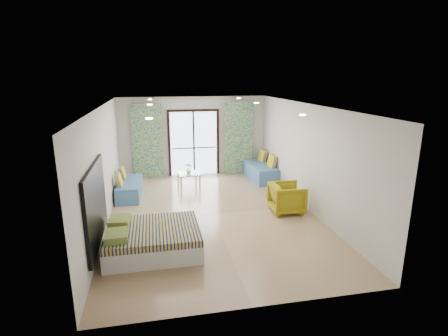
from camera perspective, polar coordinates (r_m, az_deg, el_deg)
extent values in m
cube|color=black|center=(11.95, -5.07, 9.34)|extent=(1.76, 0.08, 0.08)
cube|color=black|center=(12.05, -8.93, 3.78)|extent=(0.08, 0.08, 2.20)
cube|color=black|center=(12.23, -1.03, 4.13)|extent=(0.08, 0.08, 2.20)
cube|color=black|center=(12.11, -4.95, 3.97)|extent=(0.05, 0.06, 2.20)
cube|color=#595451|center=(12.16, -4.94, 3.29)|extent=(1.52, 0.03, 0.04)
cube|color=white|center=(11.87, -12.35, 4.19)|extent=(1.00, 0.10, 2.50)
cube|color=white|center=(12.22, 2.38, 4.82)|extent=(1.00, 0.10, 2.50)
cylinder|color=#FFE0B2|center=(6.15, -12.12, 7.91)|extent=(0.12, 0.12, 0.02)
cylinder|color=#FFE0B2|center=(6.73, 12.71, 8.45)|extent=(0.12, 0.12, 0.02)
cylinder|color=#FFE0B2|center=(9.14, -12.03, 10.10)|extent=(0.12, 0.12, 0.02)
cylinder|color=#FFE0B2|center=(9.54, 5.32, 10.54)|extent=(0.12, 0.12, 0.02)
cylinder|color=#FFE0B2|center=(11.13, -12.00, 10.90)|extent=(0.12, 0.12, 0.02)
cylinder|color=#FFE0B2|center=(11.46, 2.40, 11.31)|extent=(0.12, 0.12, 0.02)
cube|color=black|center=(6.94, -20.19, -5.71)|extent=(0.06, 2.10, 1.50)
cube|color=silver|center=(8.11, -19.02, -2.66)|extent=(0.02, 0.10, 0.10)
cube|color=silver|center=(7.19, -11.42, -11.87)|extent=(1.81, 1.45, 0.36)
cube|color=navy|center=(7.08, -11.53, -10.07)|extent=(1.79, 1.48, 0.14)
cube|color=#186F63|center=(6.76, -17.19, -10.50)|extent=(0.43, 0.52, 0.13)
cube|color=#186F63|center=(7.38, -16.70, -8.24)|extent=(0.44, 0.53, 0.13)
cube|color=teal|center=(10.43, -15.13, -3.52)|extent=(0.70, 1.65, 0.36)
cube|color=teal|center=(10.36, -15.22, -2.34)|extent=(0.68, 1.62, 0.09)
cube|color=navy|center=(9.97, -16.80, -1.88)|extent=(0.20, 0.41, 0.38)
cube|color=navy|center=(10.70, -16.30, -0.73)|extent=(0.20, 0.41, 0.38)
cube|color=teal|center=(11.82, 5.86, -0.80)|extent=(0.81, 1.85, 0.40)
cube|color=teal|center=(11.76, 5.89, 0.39)|extent=(0.79, 1.82, 0.10)
cube|color=navy|center=(11.41, 7.85, 1.08)|extent=(0.23, 0.46, 0.42)
cube|color=navy|center=(12.18, 6.34, 2.00)|extent=(0.23, 0.46, 0.42)
cylinder|color=silver|center=(10.67, -7.01, -2.51)|extent=(0.06, 0.06, 0.43)
cylinder|color=silver|center=(10.77, -3.96, -2.26)|extent=(0.06, 0.06, 0.43)
cylinder|color=silver|center=(11.21, -7.49, -1.65)|extent=(0.06, 0.06, 0.43)
cylinder|color=silver|center=(11.31, -4.59, -1.43)|extent=(0.06, 0.06, 0.43)
cube|color=#8CA59E|center=(10.92, -5.79, -0.88)|extent=(0.72, 0.72, 0.02)
sphere|color=white|center=(10.87, -5.55, 0.34)|extent=(0.08, 0.08, 0.08)
sphere|color=white|center=(10.91, -5.88, 0.50)|extent=(0.08, 0.08, 0.08)
sphere|color=white|center=(10.84, -6.11, 0.52)|extent=(0.08, 0.08, 0.08)
sphere|color=white|center=(10.80, -5.78, 0.58)|extent=(0.08, 0.08, 0.08)
imported|color=white|center=(10.85, -5.82, -0.47)|extent=(0.20, 0.20, 0.17)
imported|color=#9D9114|center=(9.02, 10.24, -4.61)|extent=(0.77, 0.82, 0.82)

